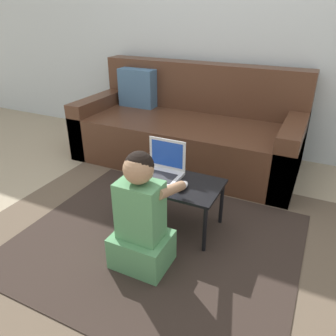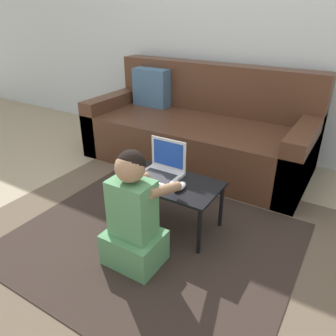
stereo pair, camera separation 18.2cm
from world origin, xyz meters
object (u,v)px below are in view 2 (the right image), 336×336
Objects in this scene: laptop_desk at (170,186)px; person_seated at (134,217)px; couch at (198,131)px; computer_mouse at (180,186)px; laptop at (162,170)px.

laptop_desk is 0.91× the size of person_seated.
couch is 1.07m from laptop_desk.
couch reaches higher than computer_mouse.
laptop is 0.20m from computer_mouse.
person_seated is at bearing -76.75° from couch.
laptop reaches higher than laptop_desk.
laptop is at bearing -76.63° from couch.
laptop_desk is at bearing -23.78° from laptop.
laptop is at bearing 156.22° from laptop_desk.
computer_mouse is at bearing -68.80° from couch.
computer_mouse reaches higher than laptop_desk.
laptop_desk is (0.32, -1.02, 0.01)m from couch.
laptop is 0.37× the size of person_seated.
person_seated reaches higher than laptop_desk.
couch is at bearing 103.37° from laptop.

